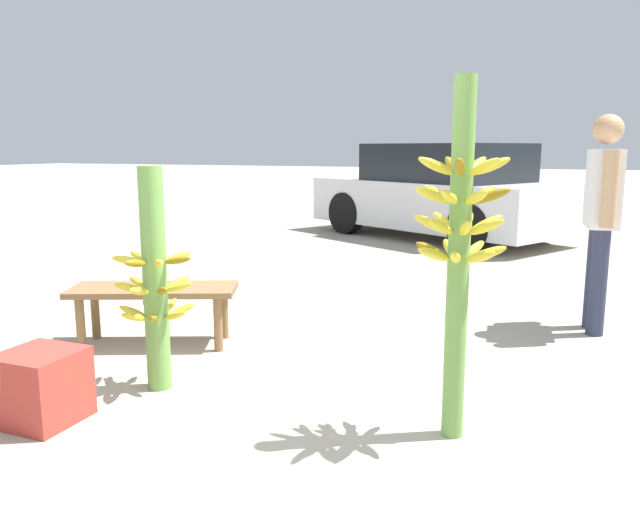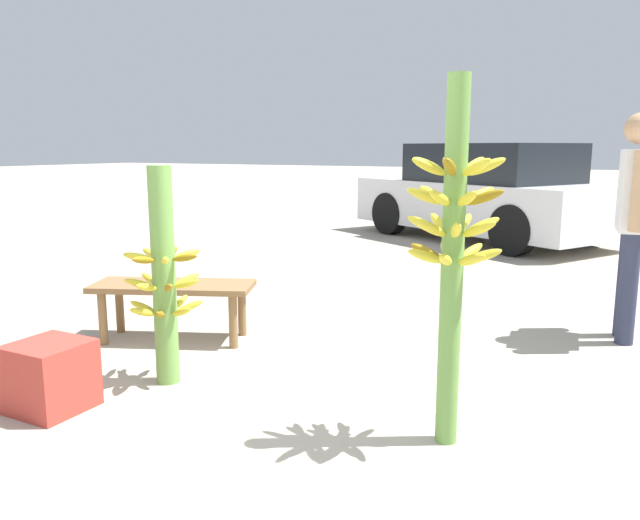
% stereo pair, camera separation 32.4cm
% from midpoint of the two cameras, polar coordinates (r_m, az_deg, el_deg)
% --- Properties ---
extents(ground_plane, '(80.00, 80.00, 0.00)m').
position_cam_midpoint_polar(ground_plane, '(3.12, -4.33, -15.78)').
color(ground_plane, '#A89E8C').
extents(banana_stalk_left, '(0.45, 0.45, 1.27)m').
position_cam_midpoint_polar(banana_stalk_left, '(3.65, -11.65, -1.63)').
color(banana_stalk_left, '#6B9E47').
rests_on(banana_stalk_left, ground_plane).
extents(banana_stalk_center, '(0.44, 0.44, 1.68)m').
position_cam_midpoint_polar(banana_stalk_center, '(2.88, 15.24, 1.09)').
color(banana_stalk_center, '#6B9E47').
rests_on(banana_stalk_center, ground_plane).
extents(vendor_person, '(0.24, 0.66, 1.60)m').
position_cam_midpoint_polar(vendor_person, '(4.93, 28.50, 4.13)').
color(vendor_person, '#2D334C').
rests_on(vendor_person, ground_plane).
extents(market_bench, '(1.20, 0.82, 0.41)m').
position_cam_midpoint_polar(market_bench, '(4.52, -11.30, -2.96)').
color(market_bench, olive).
rests_on(market_bench, ground_plane).
extents(parked_car, '(4.25, 3.37, 1.42)m').
position_cam_midpoint_polar(parked_car, '(9.63, 15.75, 5.83)').
color(parked_car, silver).
rests_on(parked_car, ground_plane).
extents(produce_crate, '(0.36, 0.36, 0.36)m').
position_cam_midpoint_polar(produce_crate, '(3.55, -21.05, -9.94)').
color(produce_crate, '#B2382D').
rests_on(produce_crate, ground_plane).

